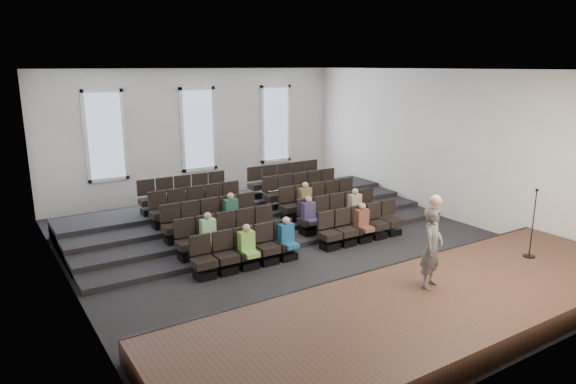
% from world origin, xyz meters
% --- Properties ---
extents(ground, '(14.00, 14.00, 0.00)m').
position_xyz_m(ground, '(0.00, 0.00, 0.00)').
color(ground, black).
rests_on(ground, ground).
extents(ceiling, '(12.00, 14.00, 0.02)m').
position_xyz_m(ceiling, '(0.00, 0.00, 5.01)').
color(ceiling, white).
rests_on(ceiling, ground).
extents(wall_back, '(12.00, 0.04, 5.00)m').
position_xyz_m(wall_back, '(0.00, 7.02, 2.50)').
color(wall_back, white).
rests_on(wall_back, ground).
extents(wall_front, '(12.00, 0.04, 5.00)m').
position_xyz_m(wall_front, '(0.00, -7.02, 2.50)').
color(wall_front, white).
rests_on(wall_front, ground).
extents(wall_left, '(0.04, 14.00, 5.00)m').
position_xyz_m(wall_left, '(-6.02, 0.00, 2.50)').
color(wall_left, white).
rests_on(wall_left, ground).
extents(wall_right, '(0.04, 14.00, 5.00)m').
position_xyz_m(wall_right, '(6.02, 0.00, 2.50)').
color(wall_right, white).
rests_on(wall_right, ground).
extents(stage, '(11.80, 3.60, 0.50)m').
position_xyz_m(stage, '(0.00, -5.10, 0.25)').
color(stage, '#422B1C').
rests_on(stage, ground).
extents(stage_lip, '(11.80, 0.06, 0.52)m').
position_xyz_m(stage_lip, '(0.00, -3.33, 0.25)').
color(stage_lip, black).
rests_on(stage_lip, ground).
extents(risers, '(11.80, 4.80, 0.60)m').
position_xyz_m(risers, '(0.00, 3.17, 0.20)').
color(risers, black).
rests_on(risers, ground).
extents(seating_rows, '(6.80, 4.70, 1.67)m').
position_xyz_m(seating_rows, '(-0.00, 1.54, 0.68)').
color(seating_rows, black).
rests_on(seating_rows, ground).
extents(windows, '(8.44, 0.10, 3.24)m').
position_xyz_m(windows, '(0.00, 6.95, 2.70)').
color(windows, white).
rests_on(windows, wall_back).
extents(audience, '(5.45, 2.64, 1.10)m').
position_xyz_m(audience, '(0.00, 0.32, 0.81)').
color(audience, '#82CA50').
rests_on(audience, seating_rows).
extents(speaker, '(0.75, 0.63, 1.75)m').
position_xyz_m(speaker, '(0.34, -4.66, 1.37)').
color(speaker, '#585553').
rests_on(speaker, stage).
extents(mic_stand, '(0.29, 0.29, 1.74)m').
position_xyz_m(mic_stand, '(3.75, -4.77, 1.02)').
color(mic_stand, black).
rests_on(mic_stand, stage).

